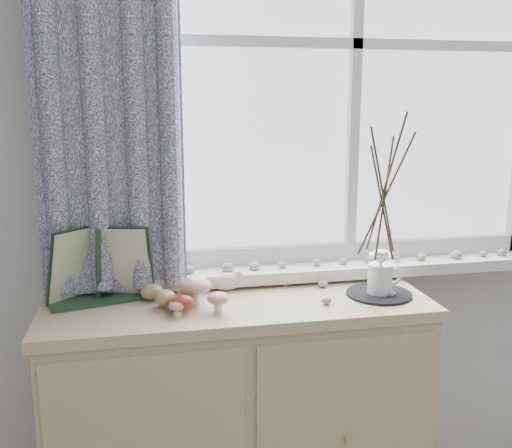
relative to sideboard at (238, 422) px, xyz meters
name	(u,v)px	position (x,y,z in m)	size (l,w,h in m)	color
sideboard	(238,422)	(0.00, 0.00, 0.00)	(1.20, 0.45, 0.85)	#CCB98F
botanical_book	(98,266)	(-0.42, 0.04, 0.55)	(0.35, 0.13, 0.25)	#1C3B25
toadstool_cluster	(199,292)	(-0.13, -0.05, 0.48)	(0.18, 0.15, 0.09)	silver
wooden_eggs	(171,297)	(-0.21, -0.02, 0.46)	(0.17, 0.18, 0.08)	tan
songbird_figurine	(227,280)	(-0.02, 0.10, 0.46)	(0.13, 0.06, 0.07)	white
crocheted_doily	(379,294)	(0.45, -0.05, 0.43)	(0.21, 0.21, 0.01)	black
twig_pitcher	(384,191)	(0.45, -0.05, 0.76)	(0.23, 0.23, 0.59)	silver
sideboard_pebbles	(331,290)	(0.30, 0.00, 0.44)	(0.33, 0.23, 0.02)	#9C9C9F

